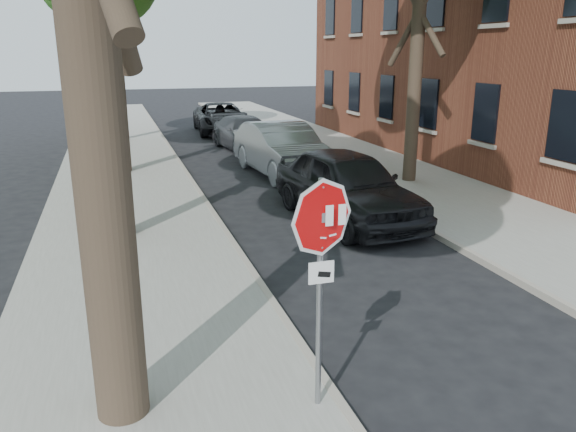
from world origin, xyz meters
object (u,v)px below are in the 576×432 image
car_b (282,149)px  car_d (222,118)px  car_c (246,133)px  stop_sign (321,251)px  car_a (347,185)px

car_b → car_d: (0.00, 10.58, -0.11)m
car_c → car_b: bearing=-96.3°
stop_sign → car_b: 12.87m
car_a → car_d: car_a is taller
car_a → car_c: size_ratio=1.07×
car_c → car_a: bearing=-96.3°
car_a → car_b: car_a is taller
car_a → car_b: 5.42m
car_c → car_d: size_ratio=0.88×
car_c → car_d: (0.00, 5.33, 0.06)m
car_a → car_c: bearing=83.8°
car_b → car_c: 5.25m
car_b → car_c: car_b is taller
car_a → car_c: car_a is taller
stop_sign → car_c: size_ratio=0.56×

